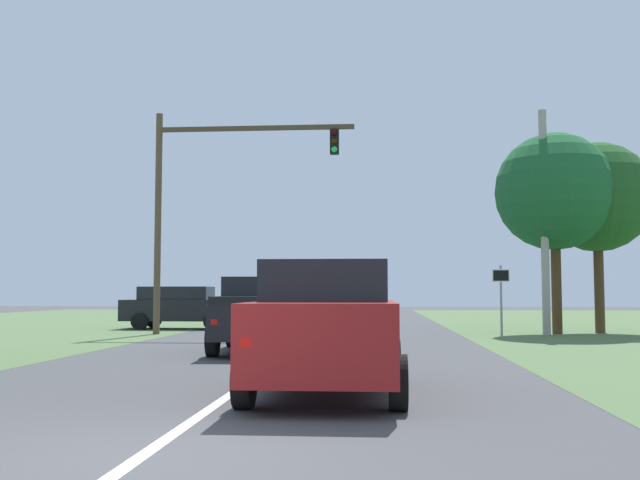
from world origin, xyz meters
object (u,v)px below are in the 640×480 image
(keep_moving_sign, at_px, (501,291))
(pickup_truck_lead, at_px, (264,314))
(red_suv_near, at_px, (328,324))
(utility_pole_right, at_px, (544,222))
(crossing_suv_far, at_px, (181,306))
(extra_tree_1, at_px, (554,192))
(traffic_light, at_px, (207,188))
(oak_tree_right, at_px, (597,198))

(keep_moving_sign, bearing_deg, pickup_truck_lead, -135.41)
(red_suv_near, distance_m, utility_pole_right, 17.10)
(pickup_truck_lead, height_order, crossing_suv_far, pickup_truck_lead)
(red_suv_near, bearing_deg, utility_pole_right, 66.74)
(crossing_suv_far, bearing_deg, extra_tree_1, -9.90)
(crossing_suv_far, relative_size, utility_pole_right, 0.60)
(keep_moving_sign, relative_size, utility_pole_right, 0.30)
(traffic_light, bearing_deg, extra_tree_1, 5.95)
(oak_tree_right, height_order, extra_tree_1, extra_tree_1)
(red_suv_near, distance_m, traffic_light, 16.60)
(red_suv_near, bearing_deg, extra_tree_1, 66.20)
(traffic_light, relative_size, crossing_suv_far, 1.69)
(red_suv_near, xyz_separation_m, crossing_suv_far, (-7.41, 18.97, -0.11))
(traffic_light, distance_m, oak_tree_right, 14.56)
(crossing_suv_far, distance_m, extra_tree_1, 15.47)
(traffic_light, distance_m, extra_tree_1, 12.73)
(utility_pole_right, xyz_separation_m, extra_tree_1, (0.59, 0.94, 1.18))
(pickup_truck_lead, xyz_separation_m, crossing_suv_far, (-5.25, 11.45, -0.04))
(pickup_truck_lead, distance_m, utility_pole_right, 12.25)
(traffic_light, bearing_deg, utility_pole_right, 1.79)
(utility_pole_right, height_order, extra_tree_1, utility_pole_right)
(red_suv_near, height_order, extra_tree_1, extra_tree_1)
(traffic_light, xyz_separation_m, extra_tree_1, (12.66, 1.32, -0.09))
(red_suv_near, xyz_separation_m, keep_moving_sign, (4.93, 14.51, 0.53))
(utility_pole_right, distance_m, extra_tree_1, 1.62)
(keep_moving_sign, xyz_separation_m, oak_tree_right, (4.05, 2.69, 3.51))
(utility_pole_right, bearing_deg, pickup_truck_lead, -137.91)
(red_suv_near, xyz_separation_m, traffic_light, (-5.42, 15.10, 4.26))
(extra_tree_1, bearing_deg, traffic_light, -174.05)
(keep_moving_sign, bearing_deg, crossing_suv_far, 160.11)
(pickup_truck_lead, xyz_separation_m, extra_tree_1, (9.40, 8.90, 4.24))
(red_suv_near, relative_size, crossing_suv_far, 1.00)
(utility_pole_right, bearing_deg, crossing_suv_far, 166.03)
(extra_tree_1, bearing_deg, red_suv_near, -113.80)
(pickup_truck_lead, height_order, utility_pole_right, utility_pole_right)
(red_suv_near, bearing_deg, crossing_suv_far, 111.32)
(utility_pole_right, relative_size, extra_tree_1, 1.09)
(pickup_truck_lead, height_order, keep_moving_sign, keep_moving_sign)
(oak_tree_right, bearing_deg, utility_pole_right, -143.59)
(pickup_truck_lead, bearing_deg, traffic_light, 113.33)
(pickup_truck_lead, bearing_deg, red_suv_near, -74.00)
(oak_tree_right, bearing_deg, keep_moving_sign, -146.44)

